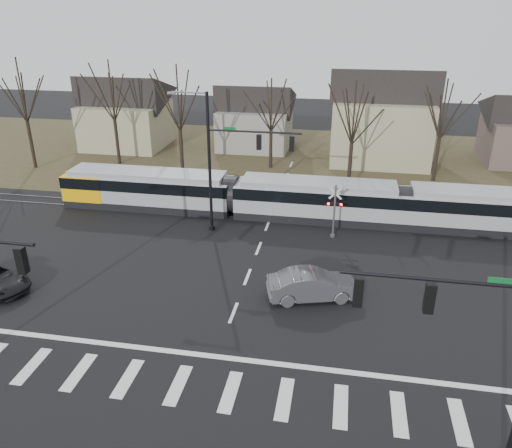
# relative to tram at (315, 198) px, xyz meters

# --- Properties ---
(ground) EXTENTS (140.00, 140.00, 0.00)m
(ground) POSITION_rel_tram_xyz_m (-3.43, -16.00, -1.70)
(ground) COLOR black
(grass_verge) EXTENTS (140.00, 28.00, 0.01)m
(grass_verge) POSITION_rel_tram_xyz_m (-3.43, 16.00, -1.70)
(grass_verge) COLOR #38331E
(grass_verge) RESTS_ON ground
(crosswalk) EXTENTS (27.00, 2.60, 0.01)m
(crosswalk) POSITION_rel_tram_xyz_m (-3.43, -20.00, -1.70)
(crosswalk) COLOR silver
(crosswalk) RESTS_ON ground
(stop_line) EXTENTS (28.00, 0.35, 0.01)m
(stop_line) POSITION_rel_tram_xyz_m (-3.43, -17.80, -1.70)
(stop_line) COLOR silver
(stop_line) RESTS_ON ground
(lane_dashes) EXTENTS (0.18, 30.00, 0.01)m
(lane_dashes) POSITION_rel_tram_xyz_m (-3.43, -0.00, -1.70)
(lane_dashes) COLOR silver
(lane_dashes) RESTS_ON ground
(rail_pair) EXTENTS (90.00, 1.52, 0.06)m
(rail_pair) POSITION_rel_tram_xyz_m (-3.43, -0.20, -1.67)
(rail_pair) COLOR #59595E
(rail_pair) RESTS_ON ground
(tram) EXTENTS (41.25, 3.06, 3.13)m
(tram) POSITION_rel_tram_xyz_m (0.00, 0.00, 0.00)
(tram) COLOR gray
(tram) RESTS_ON ground
(sedan) EXTENTS (4.64, 6.21, 1.72)m
(sedan) POSITION_rel_tram_xyz_m (0.73, -11.71, -0.84)
(sedan) COLOR #48494F
(sedan) RESTS_ON ground
(signal_pole_near_right) EXTENTS (6.72, 0.44, 8.00)m
(signal_pole_near_right) POSITION_rel_tram_xyz_m (6.68, -22.00, 3.46)
(signal_pole_near_right) COLOR black
(signal_pole_near_right) RESTS_ON ground
(signal_pole_far) EXTENTS (9.28, 0.44, 10.20)m
(signal_pole_far) POSITION_rel_tram_xyz_m (-5.84, -3.50, 4.00)
(signal_pole_far) COLOR black
(signal_pole_far) RESTS_ON ground
(rail_crossing_signal) EXTENTS (1.08, 0.36, 4.00)m
(rail_crossing_signal) POSITION_rel_tram_xyz_m (1.57, -3.21, 0.18)
(rail_crossing_signal) COLOR #59595B
(rail_crossing_signal) RESTS_ON ground
(tree_row) EXTENTS (59.20, 7.20, 10.00)m
(tree_row) POSITION_rel_tram_xyz_m (-1.43, 10.00, 3.30)
(tree_row) COLOR black
(tree_row) RESTS_ON ground
(house_a) EXTENTS (9.72, 8.64, 8.60)m
(house_a) POSITION_rel_tram_xyz_m (-23.43, 18.00, 2.76)
(house_a) COLOR gray
(house_a) RESTS_ON ground
(house_b) EXTENTS (8.64, 7.56, 7.65)m
(house_b) POSITION_rel_tram_xyz_m (-8.43, 20.00, 2.27)
(house_b) COLOR gray
(house_b) RESTS_ON ground
(house_c) EXTENTS (10.80, 8.64, 10.10)m
(house_c) POSITION_rel_tram_xyz_m (5.57, 17.00, 3.53)
(house_c) COLOR gray
(house_c) RESTS_ON ground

